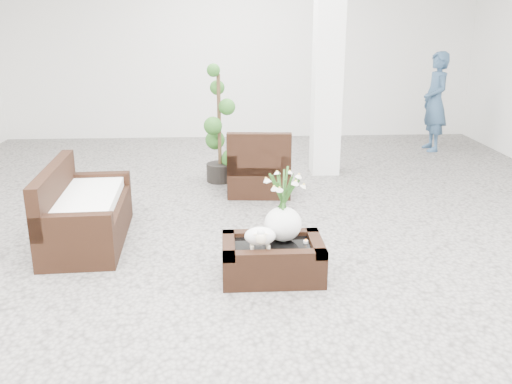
{
  "coord_description": "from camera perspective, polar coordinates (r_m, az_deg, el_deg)",
  "views": [
    {
      "loc": [
        -0.29,
        -5.24,
        2.25
      ],
      "look_at": [
        0.0,
        -0.1,
        0.62
      ],
      "focal_mm": 38.74,
      "sensor_mm": 36.0,
      "label": 1
    }
  ],
  "objects": [
    {
      "name": "ground",
      "position": [
        5.71,
        -0.06,
        -5.64
      ],
      "size": [
        11.0,
        11.0,
        0.0
      ],
      "primitive_type": "plane",
      "color": "gray",
      "rests_on": "ground"
    },
    {
      "name": "column",
      "position": [
        8.19,
        7.46,
        13.93
      ],
      "size": [
        0.4,
        0.4,
        3.5
      ],
      "primitive_type": "cube",
      "color": "white",
      "rests_on": "ground"
    },
    {
      "name": "coffee_table",
      "position": [
        5.02,
        1.72,
        -7.08
      ],
      "size": [
        0.9,
        0.6,
        0.31
      ],
      "primitive_type": "cube",
      "color": "black",
      "rests_on": "ground"
    },
    {
      "name": "sheep_figurine",
      "position": [
        4.82,
        0.42,
        -4.79
      ],
      "size": [
        0.28,
        0.23,
        0.21
      ],
      "primitive_type": "ellipsoid",
      "color": "white",
      "rests_on": "coffee_table"
    },
    {
      "name": "planter_narcissus",
      "position": [
        4.92,
        2.84,
        -0.66
      ],
      "size": [
        0.44,
        0.44,
        0.8
      ],
      "primitive_type": null,
      "color": "white",
      "rests_on": "coffee_table"
    },
    {
      "name": "tealight",
      "position": [
        5.0,
        5.15,
        -5.1
      ],
      "size": [
        0.04,
        0.04,
        0.03
      ],
      "primitive_type": "cylinder",
      "color": "white",
      "rests_on": "coffee_table"
    },
    {
      "name": "armchair",
      "position": [
        7.35,
        0.37,
        3.28
      ],
      "size": [
        0.88,
        0.85,
        0.87
      ],
      "primitive_type": "cube",
      "rotation": [
        0.0,
        0.0,
        3.06
      ],
      "color": "black",
      "rests_on": "ground"
    },
    {
      "name": "loveseat",
      "position": [
        5.96,
        -17.11,
        -1.24
      ],
      "size": [
        0.81,
        1.57,
        0.82
      ],
      "primitive_type": "cube",
      "rotation": [
        0.0,
        0.0,
        1.62
      ],
      "color": "black",
      "rests_on": "ground"
    },
    {
      "name": "topiary",
      "position": [
        7.78,
        -3.82,
        6.9
      ],
      "size": [
        0.43,
        0.43,
        1.63
      ],
      "primitive_type": null,
      "color": "#23501A",
      "rests_on": "ground"
    },
    {
      "name": "shopper",
      "position": [
        10.18,
        18.01,
        8.85
      ],
      "size": [
        0.42,
        0.63,
        1.71
      ],
      "primitive_type": "imported",
      "rotation": [
        0.0,
        0.0,
        -1.56
      ],
      "color": "#2F4B69",
      "rests_on": "ground"
    }
  ]
}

